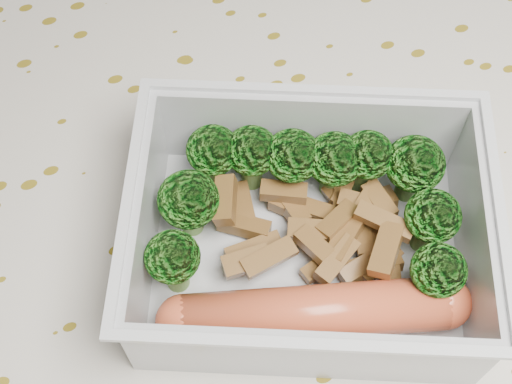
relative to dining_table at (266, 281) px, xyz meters
name	(u,v)px	position (x,y,z in m)	size (l,w,h in m)	color
dining_table	(266,281)	(0.00, 0.00, 0.00)	(1.40, 0.90, 0.75)	brown
tablecloth	(268,250)	(0.00, 0.00, 0.05)	(1.46, 0.96, 0.19)	silver
lunch_container	(308,241)	(0.01, -0.03, 0.11)	(0.22, 0.20, 0.06)	silver
broccoli_florets	(309,187)	(0.02, -0.01, 0.12)	(0.17, 0.14, 0.05)	#608C3F
meat_pile	(327,229)	(0.02, -0.02, 0.11)	(0.11, 0.09, 0.03)	brown
sausage	(314,312)	(0.00, -0.07, 0.11)	(0.15, 0.07, 0.03)	#CF532F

